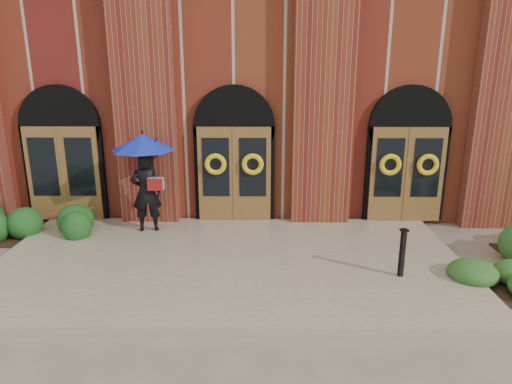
{
  "coord_description": "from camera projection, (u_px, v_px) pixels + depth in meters",
  "views": [
    {
      "loc": [
        0.7,
        -8.89,
        4.25
      ],
      "look_at": [
        0.58,
        1.0,
        1.41
      ],
      "focal_mm": 32.0,
      "sensor_mm": 36.0,
      "label": 1
    }
  ],
  "objects": [
    {
      "name": "hedge_wall_left",
      "position": [
        24.0,
        223.0,
        11.32
      ],
      "size": [
        2.93,
        1.17,
        0.75
      ],
      "primitive_type": "ellipsoid",
      "color": "#194617",
      "rests_on": "ground"
    },
    {
      "name": "church_building",
      "position": [
        243.0,
        82.0,
        17.2
      ],
      "size": [
        16.2,
        12.53,
        7.0
      ],
      "color": "maroon",
      "rests_on": "ground"
    },
    {
      "name": "landing",
      "position": [
        229.0,
        262.0,
        9.85
      ],
      "size": [
        10.0,
        5.3,
        0.15
      ],
      "primitive_type": "cube",
      "color": "tan",
      "rests_on": "ground"
    },
    {
      "name": "ground",
      "position": [
        228.0,
        268.0,
        9.72
      ],
      "size": [
        90.0,
        90.0,
        0.0
      ],
      "primitive_type": "plane",
      "color": "gray",
      "rests_on": "ground"
    },
    {
      "name": "hedge_front_right",
      "position": [
        491.0,
        281.0,
        8.69
      ],
      "size": [
        1.3,
        1.11,
        0.46
      ],
      "primitive_type": "ellipsoid",
      "color": "#29531E",
      "rests_on": "ground"
    },
    {
      "name": "man_with_umbrella",
      "position": [
        144.0,
        164.0,
        11.06
      ],
      "size": [
        1.76,
        1.76,
        2.44
      ],
      "rotation": [
        0.0,
        0.0,
        3.3
      ],
      "color": "black",
      "rests_on": "landing"
    },
    {
      "name": "metal_post",
      "position": [
        402.0,
        252.0,
        8.91
      ],
      "size": [
        0.17,
        0.17,
        0.99
      ],
      "rotation": [
        0.0,
        0.0,
        0.31
      ],
      "color": "black",
      "rests_on": "landing"
    }
  ]
}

